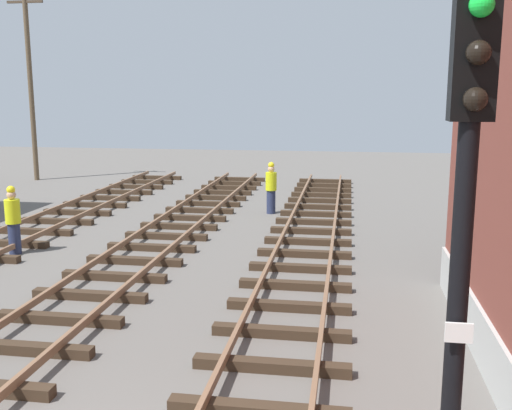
{
  "coord_description": "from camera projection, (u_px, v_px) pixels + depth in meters",
  "views": [
    {
      "loc": [
        2.39,
        -4.63,
        4.31
      ],
      "look_at": [
        0.02,
        10.53,
        1.41
      ],
      "focal_mm": 41.89,
      "sensor_mm": 36.0,
      "label": 1
    }
  ],
  "objects": [
    {
      "name": "signal_mast",
      "position": [
        464.0,
        216.0,
        5.15
      ],
      "size": [
        0.36,
        0.4,
        5.17
      ],
      "color": "black",
      "rests_on": "ground"
    },
    {
      "name": "utility_pole_far",
      "position": [
        31.0,
        85.0,
        29.05
      ],
      "size": [
        1.8,
        0.24,
        8.95
      ],
      "color": "brown",
      "rests_on": "ground"
    },
    {
      "name": "track_worker_foreground",
      "position": [
        271.0,
        188.0,
        21.45
      ],
      "size": [
        0.4,
        0.4,
        1.87
      ],
      "color": "#262D4C",
      "rests_on": "ground"
    },
    {
      "name": "track_worker_distant",
      "position": [
        13.0,
        220.0,
        16.03
      ],
      "size": [
        0.4,
        0.4,
        1.87
      ],
      "color": "#262D4C",
      "rests_on": "ground"
    }
  ]
}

